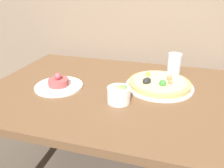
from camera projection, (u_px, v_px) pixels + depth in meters
The scene contains 5 objects.
dining_table at pixel (131, 106), 1.11m from camera, with size 1.46×0.88×0.75m.
pizza_plate at pixel (159, 84), 1.11m from camera, with size 0.34×0.34×0.06m.
tartare_plate at pixel (59, 84), 1.11m from camera, with size 0.24×0.24×0.08m.
small_bowl at pixel (119, 94), 0.96m from camera, with size 0.10×0.10×0.08m.
drinking_glass at pixel (174, 64), 1.27m from camera, with size 0.08×0.08×0.12m.
Camera 1 is at (0.17, -0.51, 1.23)m, focal length 35.00 mm.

